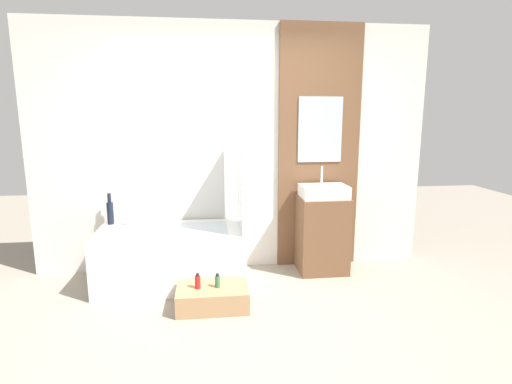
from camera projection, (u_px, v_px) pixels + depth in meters
The scene contains 12 objects.
ground_plane at pixel (248, 343), 2.96m from camera, with size 12.00×12.00×0.00m, color gray.
wall_tiled_back at pixel (233, 150), 4.25m from camera, with size 4.20×0.06×2.60m, color silver.
wall_wood_accent at pixel (319, 148), 4.31m from camera, with size 0.89×0.04×2.60m.
bathtub at pixel (172, 256), 3.97m from camera, with size 1.43×0.72×0.56m.
glass_shower_screen at pixel (240, 181), 3.88m from camera, with size 0.01×0.63×0.96m, color silver.
wooden_step_bench at pixel (213, 297), 3.49m from camera, with size 0.62×0.38×0.19m, color #A87F56.
vanity_cabinet at pixel (322, 235), 4.26m from camera, with size 0.51×0.41×0.81m, color brown.
sink at pixel (324, 191), 4.17m from camera, with size 0.48×0.34×0.32m.
vase_tall_dark at pixel (110, 212), 4.09m from camera, with size 0.07×0.07×0.32m.
vase_round_light at pixel (126, 220), 4.11m from camera, with size 0.09×0.09×0.09m, color white.
bottle_soap_primary at pixel (198, 282), 3.45m from camera, with size 0.05×0.05×0.13m.
bottle_soap_secondary at pixel (218, 281), 3.47m from camera, with size 0.05×0.05×0.12m.
Camera 1 is at (-0.27, -2.67, 1.68)m, focal length 28.00 mm.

